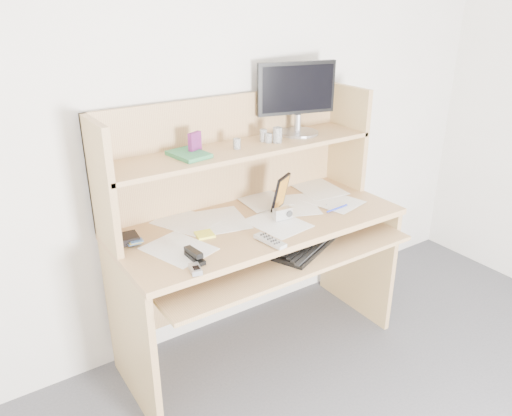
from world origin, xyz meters
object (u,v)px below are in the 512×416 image
keyboard (309,243)px  desk (250,225)px  monitor (297,96)px  tv_remote (270,241)px  game_case (281,192)px

keyboard → desk: bearing=95.6°
desk → monitor: (0.37, 0.12, 0.58)m
keyboard → tv_remote: size_ratio=2.85×
desk → game_case: size_ratio=7.85×
tv_remote → monitor: size_ratio=0.40×
desk → game_case: 0.22m
monitor → desk: bearing=-147.8°
desk → monitor: monitor is taller
game_case → monitor: 0.50m
keyboard → monitor: bearing=38.0°
game_case → monitor: size_ratio=0.43×
desk → monitor: 0.70m
desk → game_case: desk is taller
desk → game_case: (0.16, -0.04, 0.15)m
game_case → monitor: monitor is taller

